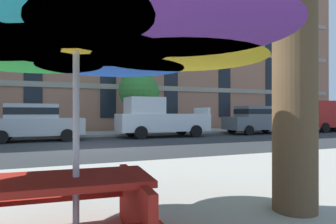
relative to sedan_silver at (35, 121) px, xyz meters
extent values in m
plane|color=#2D3033|center=(2.12, -3.70, -0.95)|extent=(120.00, 120.00, 0.00)
cube|color=#9E998E|center=(2.12, 3.10, -0.89)|extent=(56.00, 3.60, 0.12)
cube|color=#A87056|center=(2.12, 11.30, 8.65)|extent=(47.83, 12.00, 19.20)
cube|color=#9E937F|center=(2.12, 5.26, 2.25)|extent=(46.87, 0.08, 0.36)
cube|color=#9E937F|center=(2.12, 5.26, 5.45)|extent=(46.87, 0.08, 0.36)
cube|color=black|center=(14.08, 5.27, 9.05)|extent=(1.10, 0.06, 18.00)
cube|color=black|center=(18.86, 5.27, 9.05)|extent=(1.10, 0.06, 18.00)
cube|color=black|center=(23.65, 5.27, 9.05)|extent=(1.10, 0.06, 18.00)
cube|color=#A8AAB2|center=(0.05, 0.00, -0.25)|extent=(4.40, 1.76, 0.80)
cube|color=#A8AAB2|center=(-0.10, 0.00, 0.49)|extent=(2.30, 1.55, 0.68)
cube|color=black|center=(-0.10, 0.00, 0.49)|extent=(2.32, 1.57, 0.32)
cylinder|color=black|center=(1.42, 0.88, -0.65)|extent=(0.60, 0.22, 0.60)
cylinder|color=black|center=(1.42, -0.88, -0.65)|extent=(0.60, 0.22, 0.60)
cylinder|color=black|center=(-1.31, 0.88, -0.65)|extent=(0.60, 0.22, 0.60)
cylinder|color=black|center=(-1.31, -0.88, -0.65)|extent=(0.60, 0.22, 0.60)
cube|color=silver|center=(6.58, 0.00, -0.13)|extent=(5.10, 1.90, 0.96)
cube|color=silver|center=(5.48, 0.00, 0.80)|extent=(1.90, 1.75, 0.90)
cube|color=silver|center=(9.05, 0.00, 0.53)|extent=(0.16, 1.75, 0.36)
cylinder|color=black|center=(8.16, 0.95, -0.61)|extent=(0.68, 0.22, 0.68)
cylinder|color=black|center=(8.16, -0.95, -0.61)|extent=(0.68, 0.22, 0.68)
cylinder|color=black|center=(5.00, 0.95, -0.61)|extent=(0.68, 0.22, 0.68)
cylinder|color=black|center=(5.00, -0.95, -0.61)|extent=(0.68, 0.22, 0.68)
cube|color=slate|center=(13.15, 0.00, -0.25)|extent=(4.40, 1.76, 0.80)
cube|color=slate|center=(13.00, 0.00, 0.49)|extent=(2.30, 1.55, 0.68)
cube|color=black|center=(13.00, 0.00, 0.49)|extent=(2.32, 1.57, 0.32)
cylinder|color=black|center=(14.51, 0.88, -0.65)|extent=(0.60, 0.22, 0.60)
cylinder|color=black|center=(14.51, -0.88, -0.65)|extent=(0.60, 0.22, 0.60)
cylinder|color=black|center=(11.78, 0.88, -0.65)|extent=(0.60, 0.22, 0.60)
cylinder|color=black|center=(11.78, -0.88, -0.65)|extent=(0.60, 0.22, 0.60)
cube|color=#B21E19|center=(19.60, 0.00, -0.13)|extent=(5.10, 1.90, 0.96)
cube|color=#B21E19|center=(18.50, 0.00, 0.80)|extent=(1.90, 1.75, 0.90)
cylinder|color=black|center=(21.18, 0.95, -0.61)|extent=(0.68, 0.22, 0.68)
cylinder|color=black|center=(18.02, 0.95, -0.61)|extent=(0.68, 0.22, 0.68)
cylinder|color=black|center=(18.02, -0.95, -0.61)|extent=(0.68, 0.22, 0.68)
cylinder|color=brown|center=(5.99, 2.97, 0.04)|extent=(0.36, 0.36, 1.98)
sphere|color=#387F33|center=(5.97, 2.90, 2.16)|extent=(2.24, 2.24, 2.24)
sphere|color=#387F33|center=(6.00, 2.86, 1.85)|extent=(2.56, 2.56, 2.56)
sphere|color=#387F33|center=(6.11, 2.89, 1.73)|extent=(2.51, 2.51, 2.51)
sphere|color=#387F33|center=(6.03, 2.83, 2.26)|extent=(1.88, 1.88, 1.88)
cylinder|color=silver|center=(0.76, -12.70, 0.24)|extent=(0.06, 0.06, 2.39)
cone|color=yellow|center=(1.80, -12.70, 1.20)|extent=(1.82, 1.82, 0.47)
cone|color=blue|center=(1.28, -11.80, 1.20)|extent=(1.82, 1.82, 0.47)
cone|color=green|center=(0.24, -11.80, 1.20)|extent=(1.82, 1.82, 0.47)
cone|color=yellow|center=(0.76, -12.70, 1.24)|extent=(1.74, 1.74, 0.55)
cube|color=red|center=(0.53, -12.68, -0.21)|extent=(1.86, 0.93, 0.06)
cube|color=red|center=(0.57, -12.06, -0.51)|extent=(1.82, 0.42, 0.05)
cube|color=red|center=(1.31, -12.74, -0.58)|extent=(0.19, 1.40, 0.74)
cylinder|color=brown|center=(3.41, -12.68, 1.23)|extent=(0.54, 0.54, 4.36)
camera|label=1|loc=(0.51, -15.53, 0.41)|focal=31.78mm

